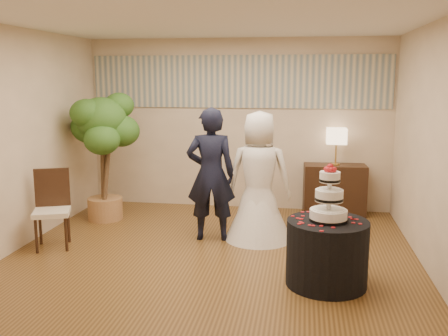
% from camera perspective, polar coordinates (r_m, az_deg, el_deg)
% --- Properties ---
extents(floor, '(5.00, 5.00, 0.00)m').
position_cam_1_polar(floor, '(6.19, -1.52, -10.25)').
color(floor, brown).
rests_on(floor, ground).
extents(ceiling, '(5.00, 5.00, 0.00)m').
position_cam_1_polar(ceiling, '(5.82, -1.66, 16.49)').
color(ceiling, white).
rests_on(ceiling, wall_back).
extents(wall_back, '(5.00, 0.06, 2.80)m').
position_cam_1_polar(wall_back, '(8.30, 1.62, 4.99)').
color(wall_back, beige).
rests_on(wall_back, ground).
extents(wall_front, '(5.00, 0.06, 2.80)m').
position_cam_1_polar(wall_front, '(3.45, -9.29, -2.84)').
color(wall_front, beige).
rests_on(wall_front, ground).
extents(wall_left, '(0.06, 5.00, 2.80)m').
position_cam_1_polar(wall_left, '(6.76, -22.92, 2.94)').
color(wall_left, beige).
rests_on(wall_left, ground).
extents(wall_right, '(0.06, 5.00, 2.80)m').
position_cam_1_polar(wall_right, '(5.92, 22.96, 1.98)').
color(wall_right, beige).
rests_on(wall_right, ground).
extents(mural_border, '(4.90, 0.02, 0.85)m').
position_cam_1_polar(mural_border, '(8.24, 1.62, 9.83)').
color(mural_border, '#9FA191').
rests_on(mural_border, wall_back).
extents(groom, '(0.70, 0.51, 1.79)m').
position_cam_1_polar(groom, '(6.66, -1.51, -0.74)').
color(groom, black).
rests_on(groom, floor).
extents(bride, '(0.96, 0.96, 1.75)m').
position_cam_1_polar(bride, '(6.67, 4.03, -0.94)').
color(bride, white).
rests_on(bride, floor).
extents(cake_table, '(1.07, 1.07, 0.70)m').
position_cam_1_polar(cake_table, '(5.44, 11.68, -9.48)').
color(cake_table, black).
rests_on(cake_table, floor).
extents(wedding_cake, '(0.40, 0.40, 0.61)m').
position_cam_1_polar(wedding_cake, '(5.26, 11.94, -2.76)').
color(wedding_cake, white).
rests_on(wedding_cake, cake_table).
extents(console, '(0.99, 0.49, 0.81)m').
position_cam_1_polar(console, '(8.16, 12.50, -2.43)').
color(console, black).
rests_on(console, floor).
extents(table_lamp, '(0.31, 0.31, 0.58)m').
position_cam_1_polar(table_lamp, '(8.04, 12.69, 2.39)').
color(table_lamp, beige).
rests_on(table_lamp, console).
extents(ficus_tree, '(1.31, 1.31, 1.99)m').
position_cam_1_polar(ficus_tree, '(7.79, -13.66, 1.34)').
color(ficus_tree, '#315F1E').
rests_on(ficus_tree, floor).
extents(side_chair, '(0.60, 0.62, 1.01)m').
position_cam_1_polar(side_chair, '(6.77, -19.10, -4.54)').
color(side_chair, black).
rests_on(side_chair, floor).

